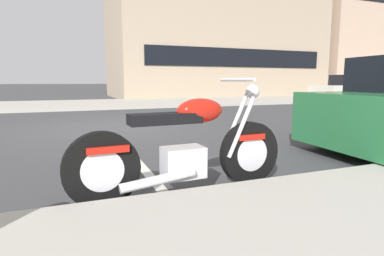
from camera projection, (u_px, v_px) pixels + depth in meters
ground_plane at (109, 128)px, 7.38m from camera, size 260.00×260.00×0.00m
sidewalk_far_curb at (302, 99)px, 18.46m from camera, size 120.00×5.00×0.14m
parking_stall_stripe at (155, 182)px, 3.45m from camera, size 0.12×2.20×0.01m
parked_motorcycle at (185, 150)px, 3.03m from camera, size 2.22×0.62×1.14m
car_opposite_curb at (354, 90)px, 15.83m from camera, size 4.34×1.94×1.42m
townhouse_behind_pole at (211, 16)px, 22.58m from camera, size 14.18×8.55×11.47m
townhouse_corner_block at (358, 45)px, 28.19m from camera, size 13.66×8.82×8.73m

